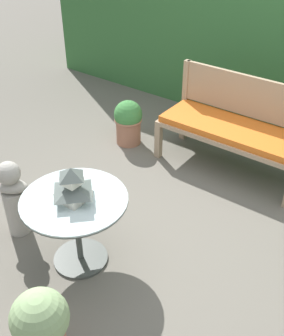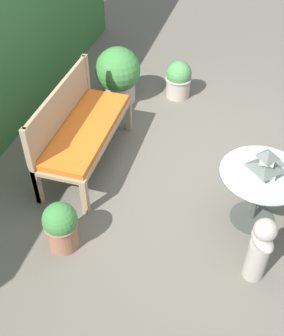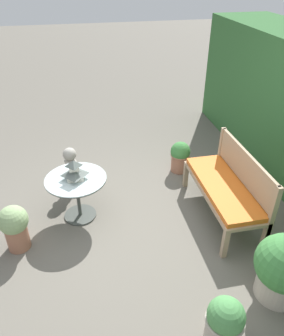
# 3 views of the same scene
# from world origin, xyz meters

# --- Properties ---
(ground) EXTENTS (30.00, 30.00, 0.00)m
(ground) POSITION_xyz_m (0.00, 0.00, 0.00)
(ground) COLOR #666056
(garden_bench) EXTENTS (1.42, 0.54, 0.47)m
(garden_bench) POSITION_xyz_m (-0.01, 1.06, 0.40)
(garden_bench) COLOR tan
(garden_bench) RESTS_ON ground
(bench_backrest) EXTENTS (1.42, 0.06, 0.88)m
(bench_backrest) POSITION_xyz_m (-0.01, 1.30, 0.63)
(bench_backrest) COLOR tan
(bench_backrest) RESTS_ON ground
(patio_table) EXTENTS (0.74, 0.74, 0.58)m
(patio_table) POSITION_xyz_m (-0.34, -0.70, 0.46)
(patio_table) COLOR #424742
(patio_table) RESTS_ON ground
(pagoda_birdhouse) EXTENTS (0.25, 0.25, 0.25)m
(pagoda_birdhouse) POSITION_xyz_m (-0.34, -0.70, 0.69)
(pagoda_birdhouse) COLOR silver
(pagoda_birdhouse) RESTS_ON patio_table
(garden_bust) EXTENTS (0.29, 0.25, 0.66)m
(garden_bust) POSITION_xyz_m (-0.95, -0.76, 0.34)
(garden_bust) COLOR #A39E93
(garden_bust) RESTS_ON ground
(potted_plant_table_near) EXTENTS (0.34, 0.34, 0.48)m
(potted_plant_table_near) POSITION_xyz_m (1.54, 0.43, 0.24)
(potted_plant_table_near) COLOR #ADA393
(potted_plant_table_near) RESTS_ON ground
(potted_plant_table_far) EXTENTS (0.30, 0.30, 0.49)m
(potted_plant_table_far) POSITION_xyz_m (-1.11, 0.86, 0.26)
(potted_plant_table_far) COLOR #9E664C
(potted_plant_table_far) RESTS_ON ground
(potted_plant_hedge_corner) EXTENTS (0.56, 0.56, 0.71)m
(potted_plant_hedge_corner) POSITION_xyz_m (1.23, 1.13, 0.37)
(potted_plant_hedge_corner) COLOR #ADA393
(potted_plant_hedge_corner) RESTS_ON ground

